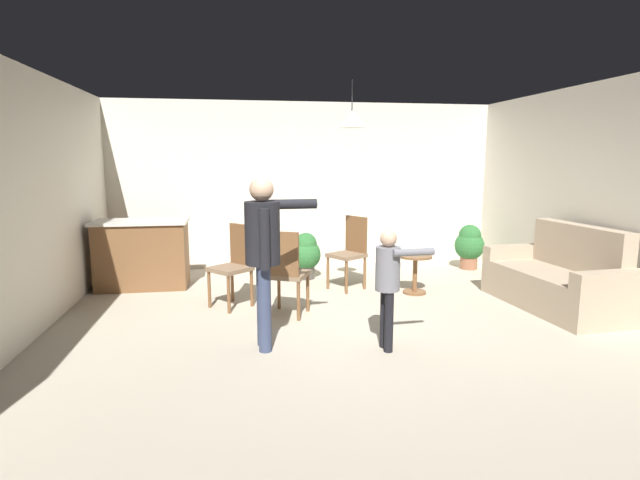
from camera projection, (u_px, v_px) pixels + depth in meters
name	position (u px, v px, depth m)	size (l,w,h in m)	color
ground	(346.00, 326.00, 5.32)	(7.68, 7.68, 0.00)	#B2A893
wall_back	(306.00, 185.00, 8.21)	(6.40, 0.10, 2.70)	silver
wall_left	(11.00, 206.00, 4.59)	(0.10, 6.40, 2.70)	silver
wall_right	(622.00, 198.00, 5.60)	(0.10, 6.40, 2.70)	silver
couch_floral	(558.00, 280.00, 5.95)	(0.98, 1.86, 1.00)	tan
kitchen_counter	(143.00, 254.00, 6.85)	(1.26, 0.66, 0.95)	brown
side_table_by_couch	(415.00, 269.00, 6.57)	(0.44, 0.44, 0.52)	brown
person_adult	(264.00, 244.00, 4.55)	(0.80, 0.50, 1.62)	#384260
person_child	(389.00, 276.00, 4.56)	(0.60, 0.33, 1.14)	black
dining_chair_by_counter	(286.00, 270.00, 5.56)	(0.56, 0.56, 1.00)	brown
dining_chair_near_wall	(350.00, 250.00, 6.81)	(0.58, 0.58, 1.00)	brown
dining_chair_centre_back	(235.00, 262.00, 5.98)	(0.59, 0.59, 1.00)	brown
potted_plant_corner	(306.00, 253.00, 7.38)	(0.45, 0.45, 0.70)	#4C4742
potted_plant_by_wall	(469.00, 245.00, 8.04)	(0.48, 0.48, 0.73)	brown
spare_remote_on_table	(414.00, 253.00, 6.59)	(0.04, 0.13, 0.04)	white
ceiling_light_pendant	(352.00, 119.00, 5.81)	(0.32, 0.32, 0.55)	silver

